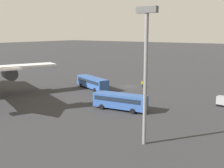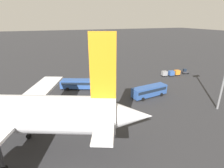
{
  "view_description": "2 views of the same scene",
  "coord_description": "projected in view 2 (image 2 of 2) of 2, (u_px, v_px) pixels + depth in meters",
  "views": [
    {
      "loc": [
        -39.63,
        64.78,
        14.91
      ],
      "look_at": [
        -7.33,
        18.95,
        4.38
      ],
      "focal_mm": 45.0,
      "sensor_mm": 36.0,
      "label": 1
    },
    {
      "loc": [
        15.1,
        59.72,
        20.85
      ],
      "look_at": [
        -2.04,
        13.99,
        2.49
      ],
      "focal_mm": 28.0,
      "sensor_mm": 36.0,
      "label": 2
    }
  ],
  "objects": [
    {
      "name": "worker_person",
      "position": [
        101.0,
        75.0,
        66.39
      ],
      "size": [
        0.38,
        0.38,
        1.74
      ],
      "color": "#1E1E2D",
      "rests_on": "ground"
    },
    {
      "name": "shuttle_bus_near",
      "position": [
        80.0,
        83.0,
        54.49
      ],
      "size": [
        12.42,
        7.22,
        3.05
      ],
      "rotation": [
        0.0,
        0.0,
        -0.38
      ],
      "color": "#2D5199",
      "rests_on": "ground"
    },
    {
      "name": "ground_plane",
      "position": [
        94.0,
        79.0,
        64.64
      ],
      "size": [
        600.0,
        600.0,
        0.0
      ],
      "primitive_type": "plane",
      "color": "#2D2D30"
    },
    {
      "name": "cargo_cart_grey",
      "position": [
        164.0,
        73.0,
        66.74
      ],
      "size": [
        2.19,
        1.92,
        2.06
      ],
      "rotation": [
        0.0,
        0.0,
        -0.13
      ],
      "color": "#38383D",
      "rests_on": "ground"
    },
    {
      "name": "shuttle_bus_far",
      "position": [
        149.0,
        90.0,
        49.07
      ],
      "size": [
        10.84,
        4.23,
        3.11
      ],
      "rotation": [
        0.0,
        0.0,
        0.13
      ],
      "color": "#2D5199",
      "rests_on": "ground"
    },
    {
      "name": "airplane",
      "position": [
        1.0,
        114.0,
        26.44
      ],
      "size": [
        44.36,
        37.52,
        19.38
      ],
      "rotation": [
        0.0,
        0.0,
        -0.39
      ],
      "color": "silver",
      "rests_on": "ground"
    },
    {
      "name": "baggage_tug",
      "position": [
        185.0,
        71.0,
        69.98
      ],
      "size": [
        2.66,
        2.17,
        2.1
      ],
      "rotation": [
        0.0,
        0.0,
        -0.27
      ],
      "color": "#333338",
      "rests_on": "ground"
    },
    {
      "name": "cargo_cart_orange",
      "position": [
        177.0,
        72.0,
        67.86
      ],
      "size": [
        2.19,
        1.92,
        2.06
      ],
      "rotation": [
        0.0,
        0.0,
        -0.13
      ],
      "color": "#38383D",
      "rests_on": "ground"
    },
    {
      "name": "cargo_cart_blue",
      "position": [
        171.0,
        73.0,
        66.97
      ],
      "size": [
        2.19,
        1.92,
        2.06
      ],
      "rotation": [
        0.0,
        0.0,
        -0.13
      ],
      "color": "#38383D",
      "rests_on": "ground"
    }
  ]
}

